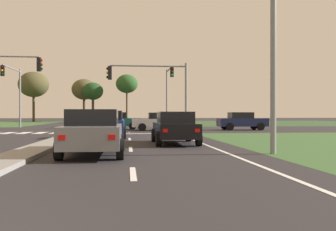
# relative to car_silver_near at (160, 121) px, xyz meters

# --- Properties ---
(ground_plane) EXTENTS (200.00, 200.00, 0.00)m
(ground_plane) POSITION_rel_car_silver_near_xyz_m (-6.06, 2.17, -0.77)
(ground_plane) COLOR #282628
(grass_verge_far_right) EXTENTS (35.00, 35.00, 0.01)m
(grass_verge_far_right) POSITION_rel_car_silver_near_xyz_m (19.44, 26.67, -0.77)
(grass_verge_far_right) COLOR #2D4C28
(grass_verge_far_right) RESTS_ON ground
(median_island_near) EXTENTS (1.20, 22.00, 0.14)m
(median_island_near) POSITION_rel_car_silver_near_xyz_m (-6.06, -16.83, -0.70)
(median_island_near) COLOR gray
(median_island_near) RESTS_ON ground
(median_island_far) EXTENTS (1.20, 36.00, 0.14)m
(median_island_far) POSITION_rel_car_silver_near_xyz_m (-6.06, 27.17, -0.70)
(median_island_far) COLOR gray
(median_island_far) RESTS_ON ground
(lane_dash_near) EXTENTS (0.14, 2.00, 0.01)m
(lane_dash_near) POSITION_rel_car_silver_near_xyz_m (-2.56, -22.53, -0.77)
(lane_dash_near) COLOR silver
(lane_dash_near) RESTS_ON ground
(lane_dash_second) EXTENTS (0.14, 2.00, 0.01)m
(lane_dash_second) POSITION_rel_car_silver_near_xyz_m (-2.56, -16.53, -0.77)
(lane_dash_second) COLOR silver
(lane_dash_second) RESTS_ON ground
(lane_dash_third) EXTENTS (0.14, 2.00, 0.01)m
(lane_dash_third) POSITION_rel_car_silver_near_xyz_m (-2.56, -10.53, -0.77)
(lane_dash_third) COLOR silver
(lane_dash_third) RESTS_ON ground
(lane_dash_fourth) EXTENTS (0.14, 2.00, 0.01)m
(lane_dash_fourth) POSITION_rel_car_silver_near_xyz_m (-2.56, -4.53, -0.77)
(lane_dash_fourth) COLOR silver
(lane_dash_fourth) RESTS_ON ground
(edge_line_right) EXTENTS (0.14, 24.00, 0.01)m
(edge_line_right) POSITION_rel_car_silver_near_xyz_m (0.79, -15.83, -0.77)
(edge_line_right) COLOR silver
(edge_line_right) RESTS_ON ground
(stop_bar_near) EXTENTS (6.40, 0.50, 0.01)m
(stop_bar_near) POSITION_rel_car_silver_near_xyz_m (-2.26, -4.83, -0.77)
(stop_bar_near) COLOR silver
(stop_bar_near) RESTS_ON ground
(crosswalk_bar_second) EXTENTS (0.70, 2.80, 0.01)m
(crosswalk_bar_second) POSITION_rel_car_silver_near_xyz_m (-11.31, -3.03, -0.77)
(crosswalk_bar_second) COLOR silver
(crosswalk_bar_second) RESTS_ON ground
(crosswalk_bar_third) EXTENTS (0.70, 2.80, 0.01)m
(crosswalk_bar_third) POSITION_rel_car_silver_near_xyz_m (-10.16, -3.03, -0.77)
(crosswalk_bar_third) COLOR silver
(crosswalk_bar_third) RESTS_ON ground
(crosswalk_bar_fourth) EXTENTS (0.70, 2.80, 0.01)m
(crosswalk_bar_fourth) POSITION_rel_car_silver_near_xyz_m (-9.01, -3.03, -0.77)
(crosswalk_bar_fourth) COLOR silver
(crosswalk_bar_fourth) RESTS_ON ground
(crosswalk_bar_fifth) EXTENTS (0.70, 2.80, 0.01)m
(crosswalk_bar_fifth) POSITION_rel_car_silver_near_xyz_m (-7.86, -3.03, -0.77)
(crosswalk_bar_fifth) COLOR silver
(crosswalk_bar_fifth) RESTS_ON ground
(car_silver_near) EXTENTS (4.58, 2.07, 1.50)m
(car_silver_near) POSITION_rel_car_silver_near_xyz_m (0.00, 0.00, 0.00)
(car_silver_near) COLOR #B7B7BC
(car_silver_near) RESTS_ON ground
(car_blue_second) EXTENTS (2.04, 4.29, 1.57)m
(car_blue_second) POSITION_rel_car_silver_near_xyz_m (-3.79, -9.29, 0.03)
(car_blue_second) COLOR navy
(car_blue_second) RESTS_ON ground
(car_black_fourth) EXTENTS (1.95, 4.34, 1.48)m
(car_black_fourth) POSITION_rel_car_silver_near_xyz_m (-0.51, -14.03, -0.01)
(car_black_fourth) COLOR black
(car_black_fourth) RESTS_ON ground
(car_teal_fifth) EXTENTS (4.44, 1.96, 1.54)m
(car_teal_fifth) POSITION_rel_car_silver_near_xyz_m (-3.67, 2.72, 0.02)
(car_teal_fifth) COLOR #19565B
(car_teal_fifth) RESTS_ON ground
(car_navy_sixth) EXTENTS (4.21, 1.96, 1.54)m
(car_navy_sixth) POSITION_rel_car_silver_near_xyz_m (7.18, 0.33, 0.01)
(car_navy_sixth) COLOR #161E47
(car_navy_sixth) RESTS_ON ground
(car_grey_seventh) EXTENTS (2.01, 4.24, 1.52)m
(car_grey_seventh) POSITION_rel_car_silver_near_xyz_m (-3.81, -18.54, 0.01)
(car_grey_seventh) COLOR slate
(car_grey_seventh) RESTS_ON ground
(traffic_signal_far_right) EXTENTS (0.32, 4.94, 6.16)m
(traffic_signal_far_right) POSITION_rel_car_silver_near_xyz_m (1.54, 7.07, 3.46)
(traffic_signal_far_right) COLOR gray
(traffic_signal_far_right) RESTS_ON ground
(traffic_signal_far_left) EXTENTS (0.32, 5.79, 6.00)m
(traffic_signal_far_left) POSITION_rel_car_silver_near_xyz_m (-13.66, 6.70, 3.41)
(traffic_signal_far_left) COLOR gray
(traffic_signal_far_left) RESTS_ON ground
(traffic_signal_near_right) EXTENTS (5.80, 0.32, 5.07)m
(traffic_signal_near_right) POSITION_rel_car_silver_near_xyz_m (-0.72, -4.43, 2.81)
(traffic_signal_near_right) COLOR gray
(traffic_signal_near_right) RESTS_ON ground
(pedestrian_at_median) EXTENTS (0.34, 0.34, 1.78)m
(pedestrian_at_median) POSITION_rel_car_silver_near_xyz_m (-5.96, 11.42, 0.45)
(pedestrian_at_median) COLOR #9E8966
(pedestrian_at_median) RESTS_ON median_island_far
(treeline_second) EXTENTS (5.50, 5.50, 9.19)m
(treeline_second) POSITION_rel_car_silver_near_xyz_m (-19.84, 40.01, 6.05)
(treeline_second) COLOR #423323
(treeline_second) RESTS_ON ground
(treeline_third) EXTENTS (4.53, 4.53, 7.91)m
(treeline_third) POSITION_rel_car_silver_near_xyz_m (-10.67, 39.63, 5.17)
(treeline_third) COLOR #423323
(treeline_third) RESTS_ON ground
(treeline_fourth) EXTENTS (3.68, 3.68, 7.06)m
(treeline_fourth) POSITION_rel_car_silver_near_xyz_m (-8.81, 37.03, 4.66)
(treeline_fourth) COLOR #423323
(treeline_fourth) RESTS_ON ground
(treeline_fifth) EXTENTS (3.91, 3.91, 8.45)m
(treeline_fifth) POSITION_rel_car_silver_near_xyz_m (-2.76, 35.94, 5.98)
(treeline_fifth) COLOR #423323
(treeline_fifth) RESTS_ON ground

